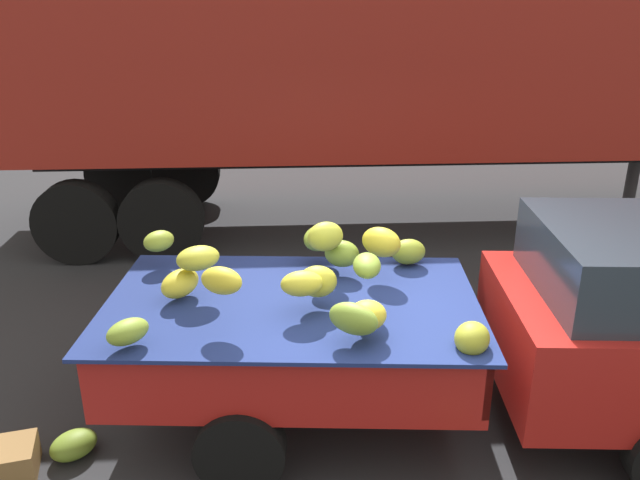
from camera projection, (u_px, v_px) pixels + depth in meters
ground at (394, 428)px, 5.15m from camera, size 220.00×220.00×0.00m
curb_strip at (321, 152)px, 13.82m from camera, size 80.00×0.80×0.16m
pickup_truck at (546, 326)px, 4.89m from camera, size 5.14×2.13×1.70m
semi_trailer at (421, 51)px, 8.83m from camera, size 12.00×2.70×3.95m
fallen_banana_bunch_near_tailgate at (74, 445)px, 4.80m from camera, size 0.45×0.44×0.20m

